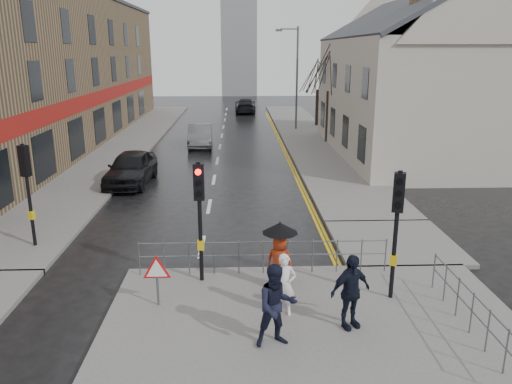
{
  "coord_description": "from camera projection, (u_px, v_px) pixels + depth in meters",
  "views": [
    {
      "loc": [
        1.26,
        -12.65,
        6.36
      ],
      "look_at": [
        1.89,
        4.91,
        1.35
      ],
      "focal_mm": 35.0,
      "sensor_mm": 36.0,
      "label": 1
    }
  ],
  "objects": [
    {
      "name": "car_mid",
      "position": [
        200.0,
        135.0,
        34.0
      ],
      "size": [
        1.75,
        4.57,
        1.49
      ],
      "primitive_type": "imported",
      "rotation": [
        0.0,
        0.0,
        0.04
      ],
      "color": "#515457",
      "rests_on": "ground"
    },
    {
      "name": "traffic_signal_far_left",
      "position": [
        27.0,
        177.0,
        15.88
      ],
      "size": [
        0.34,
        0.33,
        3.4
      ],
      "color": "black",
      "rests_on": "left_pavement"
    },
    {
      "name": "building_right_cream",
      "position": [
        414.0,
        77.0,
        30.26
      ],
      "size": [
        9.0,
        16.4,
        10.1
      ],
      "color": "#B2AA9B",
      "rests_on": "ground"
    },
    {
      "name": "traffic_signal_near_right",
      "position": [
        397.0,
        213.0,
        12.4
      ],
      "size": [
        0.34,
        0.33,
        3.4
      ],
      "color": "black",
      "rests_on": "near_pavement"
    },
    {
      "name": "pedestrian_with_umbrella",
      "position": [
        280.0,
        251.0,
        13.26
      ],
      "size": [
        0.96,
        0.96,
        1.87
      ],
      "color": "maroon",
      "rests_on": "near_pavement"
    },
    {
      "name": "car_far",
      "position": [
        245.0,
        106.0,
        52.23
      ],
      "size": [
        2.09,
        5.15,
        1.49
      ],
      "primitive_type": "imported",
      "rotation": [
        0.0,
        0.0,
        3.14
      ],
      "color": "black",
      "rests_on": "ground"
    },
    {
      "name": "traffic_signal_near_left",
      "position": [
        199.0,
        201.0,
        13.38
      ],
      "size": [
        0.28,
        0.27,
        3.4
      ],
      "color": "black",
      "rests_on": "near_pavement"
    },
    {
      "name": "tree_near",
      "position": [
        329.0,
        69.0,
        33.85
      ],
      "size": [
        2.4,
        2.4,
        6.58
      ],
      "color": "#30241A",
      "rests_on": "right_pavement"
    },
    {
      "name": "car_parked",
      "position": [
        131.0,
        168.0,
        24.37
      ],
      "size": [
        2.16,
        4.84,
        1.62
      ],
      "primitive_type": "imported",
      "rotation": [
        0.0,
        0.0,
        -0.05
      ],
      "color": "black",
      "rests_on": "ground"
    },
    {
      "name": "church_tower",
      "position": [
        239.0,
        31.0,
        71.02
      ],
      "size": [
        5.0,
        5.0,
        18.0
      ],
      "primitive_type": "cube",
      "color": "gray",
      "rests_on": "ground"
    },
    {
      "name": "ground",
      "position": [
        194.0,
        288.0,
        13.86
      ],
      "size": [
        120.0,
        120.0,
        0.0
      ],
      "primitive_type": "plane",
      "color": "black",
      "rests_on": "ground"
    },
    {
      "name": "guard_railing_front",
      "position": [
        263.0,
        250.0,
        14.27
      ],
      "size": [
        7.14,
        0.04,
        1.0
      ],
      "color": "#595B5E",
      "rests_on": "near_pavement"
    },
    {
      "name": "pedestrian_a",
      "position": [
        284.0,
        285.0,
        12.01
      ],
      "size": [
        0.6,
        0.43,
        1.55
      ],
      "primitive_type": "imported",
      "rotation": [
        0.0,
        0.0,
        -0.11
      ],
      "color": "white",
      "rests_on": "near_pavement"
    },
    {
      "name": "street_lamp",
      "position": [
        295.0,
        72.0,
        39.68
      ],
      "size": [
        1.83,
        0.25,
        8.0
      ],
      "color": "#595B5E",
      "rests_on": "right_pavement"
    },
    {
      "name": "pedestrian_d",
      "position": [
        350.0,
        291.0,
        11.41
      ],
      "size": [
        1.14,
        0.83,
        1.8
      ],
      "primitive_type": "imported",
      "rotation": [
        0.0,
        0.0,
        0.42
      ],
      "color": "black",
      "rests_on": "near_pavement"
    },
    {
      "name": "tree_far",
      "position": [
        318.0,
        74.0,
        41.75
      ],
      "size": [
        2.4,
        2.4,
        5.64
      ],
      "color": "#30241A",
      "rests_on": "right_pavement"
    },
    {
      "name": "left_pavement",
      "position": [
        130.0,
        141.0,
        35.72
      ],
      "size": [
        4.0,
        44.0,
        0.14
      ],
      "primitive_type": "cube",
      "color": "#605E5B",
      "rests_on": "ground"
    },
    {
      "name": "guard_railing_side",
      "position": [
        473.0,
        305.0,
        11.21
      ],
      "size": [
        0.04,
        4.54,
        1.0
      ],
      "color": "#595B5E",
      "rests_on": "near_pavement"
    },
    {
      "name": "near_pavement",
      "position": [
        322.0,
        358.0,
        10.58
      ],
      "size": [
        10.0,
        9.0,
        0.14
      ],
      "primitive_type": "cube",
      "color": "#605E5B",
      "rests_on": "ground"
    },
    {
      "name": "right_pavement",
      "position": [
        307.0,
        135.0,
        38.09
      ],
      "size": [
        4.0,
        40.0,
        0.14
      ],
      "primitive_type": "cube",
      "color": "#605E5B",
      "rests_on": "ground"
    },
    {
      "name": "pavement_bridge_right",
      "position": [
        393.0,
        242.0,
        16.95
      ],
      "size": [
        4.0,
        4.2,
        0.14
      ],
      "primitive_type": "cube",
      "color": "#605E5B",
      "rests_on": "ground"
    },
    {
      "name": "warning_sign",
      "position": [
        157.0,
        272.0,
        12.39
      ],
      "size": [
        0.8,
        0.07,
        1.35
      ],
      "color": "#595B5E",
      "rests_on": "near_pavement"
    },
    {
      "name": "building_left_terrace",
      "position": [
        39.0,
        71.0,
        33.21
      ],
      "size": [
        8.0,
        42.0,
        10.0
      ],
      "primitive_type": "cube",
      "color": "brown",
      "rests_on": "ground"
    },
    {
      "name": "pedestrian_b",
      "position": [
        277.0,
        306.0,
        10.7
      ],
      "size": [
        1.04,
        0.88,
        1.87
      ],
      "primitive_type": "imported",
      "rotation": [
        0.0,
        0.0,
        0.21
      ],
      "color": "black",
      "rests_on": "near_pavement"
    }
  ]
}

